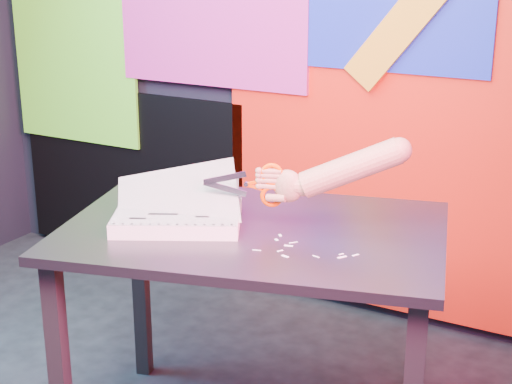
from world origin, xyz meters
The scene contains 6 objects.
backdrop centered at (0.06, 1.46, 0.96)m, with size 2.88×0.05×2.08m.
work_table centered at (0.53, 0.42, 0.65)m, with size 1.29×1.02×0.75m.
printout_stack centered at (0.32, 0.33, 0.78)m, with size 0.47×0.42×0.20m.
scissors centered at (0.57, 0.44, 0.88)m, with size 0.23×0.09×0.14m.
hand_forearm centered at (0.77, 0.52, 0.94)m, with size 0.42×0.19×0.21m.
paper_clippings centered at (0.74, 0.33, 0.75)m, with size 0.28×0.15×0.00m.
Camera 1 is at (1.60, -1.51, 1.58)m, focal length 55.00 mm.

